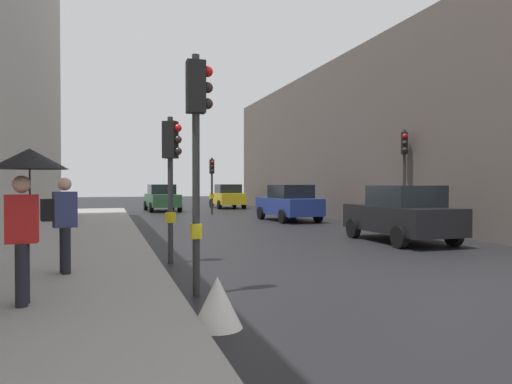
% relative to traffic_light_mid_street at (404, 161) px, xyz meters
% --- Properties ---
extents(ground_plane, '(120.00, 120.00, 0.00)m').
position_rel_traffic_light_mid_street_xyz_m(ground_plane, '(-4.75, -8.23, -2.68)').
color(ground_plane, black).
extents(sidewalk_kerb, '(3.42, 40.00, 0.16)m').
position_rel_traffic_light_mid_street_xyz_m(sidewalk_kerb, '(-11.53, -2.23, -2.60)').
color(sidewalk_kerb, gray).
rests_on(sidewalk_kerb, ground).
extents(building_facade_right, '(12.00, 30.72, 8.26)m').
position_rel_traffic_light_mid_street_xyz_m(building_facade_right, '(6.31, 8.19, 1.45)').
color(building_facade_right, '#5B514C').
rests_on(building_facade_right, ground).
extents(traffic_light_mid_street, '(0.36, 0.44, 3.89)m').
position_rel_traffic_light_mid_street_xyz_m(traffic_light_mid_street, '(0.00, 0.00, 0.00)').
color(traffic_light_mid_street, '#2D2D2D').
rests_on(traffic_light_mid_street, ground).
extents(traffic_light_far_median, '(0.24, 0.43, 3.34)m').
position_rel_traffic_light_mid_street_xyz_m(traffic_light_far_median, '(-4.97, 11.94, -0.37)').
color(traffic_light_far_median, '#2D2D2D').
rests_on(traffic_light_far_median, ground).
extents(traffic_light_near_right, '(0.44, 0.38, 3.33)m').
position_rel_traffic_light_mid_street_xyz_m(traffic_light_near_right, '(-9.50, -4.85, -0.38)').
color(traffic_light_near_right, '#2D2D2D').
rests_on(traffic_light_near_right, ground).
extents(traffic_light_near_left, '(0.43, 0.25, 3.90)m').
position_rel_traffic_light_mid_street_xyz_m(traffic_light_near_left, '(-9.50, -8.11, 0.01)').
color(traffic_light_near_left, '#2D2D2D').
rests_on(traffic_light_near_left, ground).
extents(car_yellow_taxi, '(2.02, 4.20, 1.76)m').
position_rel_traffic_light_mid_street_xyz_m(car_yellow_taxi, '(-2.39, 18.54, -1.80)').
color(car_yellow_taxi, yellow).
rests_on(car_yellow_taxi, ground).
extents(car_green_estate, '(2.18, 4.28, 1.76)m').
position_rel_traffic_light_mid_street_xyz_m(car_green_estate, '(-7.44, 16.10, -1.80)').
color(car_green_estate, '#2D6038').
rests_on(car_green_estate, ground).
extents(car_dark_suv, '(2.07, 4.23, 1.76)m').
position_rel_traffic_light_mid_street_xyz_m(car_dark_suv, '(-2.17, -2.99, -1.80)').
color(car_dark_suv, black).
rests_on(car_dark_suv, ground).
extents(car_blue_van, '(2.23, 4.31, 1.76)m').
position_rel_traffic_light_mid_street_xyz_m(car_blue_van, '(-2.45, 5.87, -1.80)').
color(car_blue_van, navy).
rests_on(car_blue_van, ground).
extents(pedestrian_with_umbrella, '(1.00, 1.00, 2.14)m').
position_rel_traffic_light_mid_street_xyz_m(pedestrian_with_umbrella, '(-11.93, -8.62, -0.84)').
color(pedestrian_with_umbrella, black).
rests_on(pedestrian_with_umbrella, sidewalk_kerb).
extents(pedestrian_with_grey_backpack, '(0.65, 0.41, 1.77)m').
position_rel_traffic_light_mid_street_xyz_m(pedestrian_with_grey_backpack, '(-11.69, -6.32, -1.52)').
color(pedestrian_with_grey_backpack, black).
rests_on(pedestrian_with_grey_backpack, sidewalk_kerb).
extents(warning_sign_triangle, '(0.64, 0.64, 0.65)m').
position_rel_traffic_light_mid_street_xyz_m(warning_sign_triangle, '(-9.58, -9.90, -2.35)').
color(warning_sign_triangle, silver).
rests_on(warning_sign_triangle, ground).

